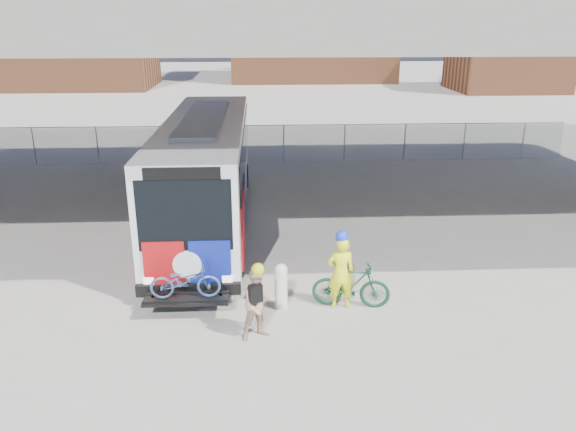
{
  "coord_description": "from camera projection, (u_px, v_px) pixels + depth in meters",
  "views": [
    {
      "loc": [
        -0.22,
        -15.07,
        6.7
      ],
      "look_at": [
        0.54,
        -0.62,
        1.6
      ],
      "focal_mm": 35.0,
      "sensor_mm": 36.0,
      "label": 1
    }
  ],
  "objects": [
    {
      "name": "cyclist_hivis",
      "position": [
        341.0,
        271.0,
        13.5
      ],
      "size": [
        0.7,
        0.48,
        2.01
      ],
      "rotation": [
        0.0,
        0.0,
        3.21
      ],
      "color": "#F6FF1A",
      "rests_on": "ground"
    },
    {
      "name": "bollard",
      "position": [
        281.0,
        285.0,
        13.54
      ],
      "size": [
        0.31,
        0.31,
        1.18
      ],
      "color": "silver",
      "rests_on": "ground"
    },
    {
      "name": "ground",
      "position": [
        268.0,
        261.0,
        16.43
      ],
      "size": [
        160.0,
        160.0,
        0.0
      ],
      "primitive_type": "plane",
      "color": "#9E9991",
      "rests_on": "ground"
    },
    {
      "name": "bus",
      "position": [
        206.0,
        163.0,
        18.9
      ],
      "size": [
        2.67,
        12.9,
        3.69
      ],
      "color": "silver",
      "rests_on": "ground"
    },
    {
      "name": "chainlink_fence",
      "position": [
        263.0,
        133.0,
        27.26
      ],
      "size": [
        30.0,
        0.06,
        30.0
      ],
      "color": "gray",
      "rests_on": "ground"
    },
    {
      "name": "brick_buildings",
      "position": [
        270.0,
        31.0,
        60.11
      ],
      "size": [
        54.0,
        22.0,
        12.0
      ],
      "color": "brown",
      "rests_on": "ground"
    },
    {
      "name": "cyclist_tan",
      "position": [
        259.0,
        303.0,
        12.21
      ],
      "size": [
        0.98,
        0.89,
        1.79
      ],
      "rotation": [
        0.0,
        0.0,
        0.42
      ],
      "color": "tan",
      "rests_on": "ground"
    },
    {
      "name": "bike_parked",
      "position": [
        351.0,
        285.0,
        13.65
      ],
      "size": [
        1.96,
        0.86,
        1.14
      ],
      "primitive_type": "imported",
      "rotation": [
        0.0,
        0.0,
        1.4
      ],
      "color": "#154129",
      "rests_on": "ground"
    },
    {
      "name": "overpass",
      "position": [
        264.0,
        24.0,
        18.02
      ],
      "size": [
        40.0,
        16.0,
        7.95
      ],
      "color": "#605E59",
      "rests_on": "ground"
    }
  ]
}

